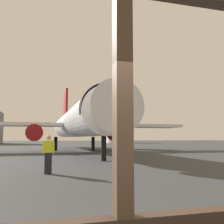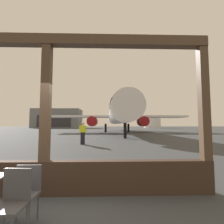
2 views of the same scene
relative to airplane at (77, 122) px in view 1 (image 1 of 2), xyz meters
name	(u,v)px [view 1 (image 1 of 2)]	position (x,y,z in m)	size (l,w,h in m)	color
ground_plane	(45,148)	(-3.44, 11.10, -3.48)	(220.00, 220.00, 0.00)	#383A3D
window_frame	(123,170)	(-3.44, -28.90, -2.23)	(7.62, 0.24, 3.67)	#38281E
airplane	(77,122)	(0.00, 0.00, 0.00)	(27.64, 35.03, 10.25)	silver
ground_crew_worker	(48,154)	(-3.97, -19.47, -2.58)	(0.55, 0.23, 1.74)	black
fuel_storage_tank	(119,134)	(20.47, 49.92, -0.71)	(8.32, 8.32, 5.54)	white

